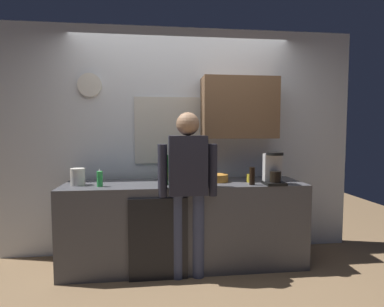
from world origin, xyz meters
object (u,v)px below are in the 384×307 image
object	(u,v)px
coffee_maker	(273,170)
cup_yellow_cup	(250,178)
bottle_green_wine	(165,170)
mixing_bowl	(218,178)
bottle_olive_oil	(193,169)
potted_plant	(165,168)
dish_soap	(100,179)
bottle_dark_sauce	(252,176)
cup_blue_mug	(268,176)
storage_canister	(78,177)
person_at_sink	(188,181)

from	to	relation	value
coffee_maker	cup_yellow_cup	distance (m)	0.27
bottle_green_wine	mixing_bowl	size ratio (longest dim) A/B	1.36
bottle_olive_oil	potted_plant	world-z (taller)	bottle_olive_oil
bottle_green_wine	dish_soap	xyz separation A→B (m)	(-0.63, -0.04, -0.07)
bottle_dark_sauce	potted_plant	world-z (taller)	potted_plant
coffee_maker	cup_blue_mug	distance (m)	0.28
cup_yellow_cup	potted_plant	distance (m)	0.92
cup_blue_mug	dish_soap	distance (m)	1.79
dish_soap	storage_canister	size ratio (longest dim) A/B	1.06
cup_blue_mug	storage_canister	distance (m)	2.02
mixing_bowl	potted_plant	world-z (taller)	potted_plant
bottle_dark_sauce	cup_yellow_cup	bearing A→B (deg)	79.89
cup_yellow_cup	bottle_olive_oil	bearing A→B (deg)	158.27
potted_plant	cup_yellow_cup	bearing A→B (deg)	-14.45
cup_yellow_cup	potted_plant	size ratio (longest dim) A/B	0.37
cup_yellow_cup	potted_plant	bearing A→B (deg)	165.55
coffee_maker	potted_plant	bearing A→B (deg)	160.79
coffee_maker	bottle_dark_sauce	world-z (taller)	coffee_maker
mixing_bowl	cup_blue_mug	bearing A→B (deg)	3.82
bottle_olive_oil	cup_blue_mug	world-z (taller)	bottle_olive_oil
dish_soap	storage_canister	world-z (taller)	dish_soap
cup_blue_mug	dish_soap	xyz separation A→B (m)	(-1.78, -0.19, 0.03)
person_at_sink	bottle_dark_sauce	bearing A→B (deg)	-3.90
bottle_olive_oil	storage_canister	world-z (taller)	bottle_olive_oil
person_at_sink	bottle_olive_oil	bearing A→B (deg)	66.23
cup_blue_mug	potted_plant	xyz separation A→B (m)	(-1.13, 0.12, 0.08)
bottle_olive_oil	mixing_bowl	distance (m)	0.31
cup_yellow_cup	storage_canister	distance (m)	1.77
potted_plant	person_at_sink	bearing A→B (deg)	-67.27
dish_soap	bottle_dark_sauce	bearing A→B (deg)	-3.22
bottle_dark_sauce	storage_canister	xyz separation A→B (m)	(-1.74, 0.19, -0.00)
bottle_olive_oil	dish_soap	bearing A→B (deg)	-161.95
bottle_green_wine	cup_blue_mug	world-z (taller)	bottle_green_wine
cup_blue_mug	mixing_bowl	world-z (taller)	cup_blue_mug
bottle_green_wine	storage_canister	distance (m)	0.87
cup_yellow_cup	dish_soap	xyz separation A→B (m)	(-1.54, -0.08, 0.04)
storage_canister	bottle_dark_sauce	bearing A→B (deg)	-6.20
bottle_green_wine	cup_yellow_cup	xyz separation A→B (m)	(0.90, 0.04, -0.11)
bottle_green_wine	person_at_sink	distance (m)	0.31
bottle_olive_oil	cup_yellow_cup	xyz separation A→B (m)	(0.58, -0.23, -0.08)
bottle_green_wine	dish_soap	distance (m)	0.64
bottle_green_wine	bottle_dark_sauce	size ratio (longest dim) A/B	1.67
bottle_dark_sauce	cup_yellow_cup	distance (m)	0.17
mixing_bowl	potted_plant	bearing A→B (deg)	163.91
bottle_olive_oil	bottle_green_wine	bearing A→B (deg)	-140.06
coffee_maker	bottle_green_wine	world-z (taller)	coffee_maker
bottle_olive_oil	person_at_sink	distance (m)	0.50
cup_yellow_cup	storage_canister	world-z (taller)	storage_canister
cup_blue_mug	mixing_bowl	bearing A→B (deg)	-176.18
coffee_maker	storage_canister	size ratio (longest dim) A/B	1.94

